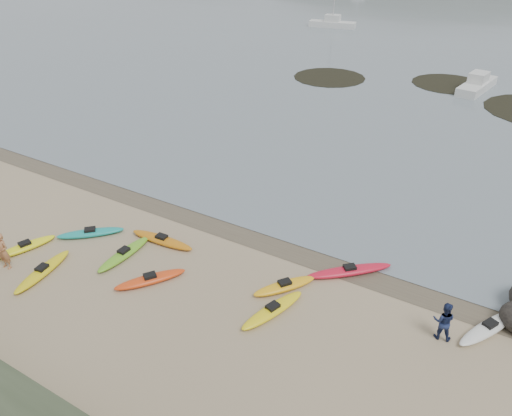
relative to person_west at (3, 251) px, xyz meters
The scene contains 7 objects.
ground 12.37m from the person_west, 45.46° to the left, with size 600.00×600.00×0.00m, color tan.
wet_sand 12.16m from the person_west, 44.46° to the left, with size 60.00×60.00×0.00m, color brown.
kayaks 9.15m from the person_west, 28.41° to the left, with size 22.95×11.01×0.34m.
person_west is the anchor object (origin of this frame).
person_east 19.86m from the person_west, 17.61° to the left, with size 0.84×0.65×1.73m, color #1B264F.
kelp_mats 40.79m from the person_west, 72.96° to the left, with size 28.22×12.49×0.04m.
moored_boats 93.83m from the person_west, 86.68° to the left, with size 79.58×91.80×1.30m.
Camera 1 is at (11.49, -19.12, 14.59)m, focal length 35.00 mm.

